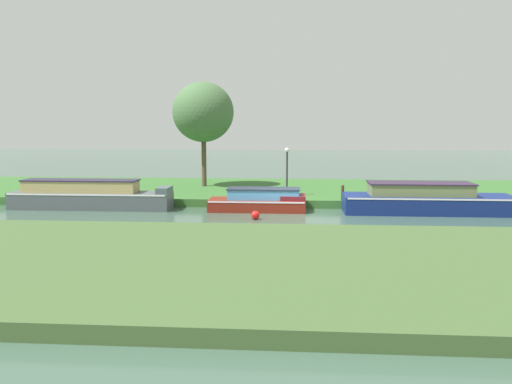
% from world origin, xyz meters
% --- Properties ---
extents(ground_plane, '(120.00, 120.00, 0.00)m').
position_xyz_m(ground_plane, '(0.00, 0.00, 0.00)').
color(ground_plane, '#3D5949').
extents(riverbank_far, '(72.00, 10.00, 0.40)m').
position_xyz_m(riverbank_far, '(0.00, 7.00, 0.20)').
color(riverbank_far, '#36662C').
rests_on(riverbank_far, ground_plane).
extents(riverbank_near, '(72.00, 10.00, 0.40)m').
position_xyz_m(riverbank_near, '(0.00, -9.00, 0.20)').
color(riverbank_near, '#405B2F').
rests_on(riverbank_near, ground_plane).
extents(maroon_barge, '(4.56, 1.59, 1.09)m').
position_xyz_m(maroon_barge, '(-1.61, 1.20, 0.48)').
color(maroon_barge, maroon).
rests_on(maroon_barge, ground_plane).
extents(navy_narrowboat, '(7.75, 2.18, 1.42)m').
position_xyz_m(navy_narrowboat, '(6.06, 1.20, 0.60)').
color(navy_narrowboat, navy).
rests_on(navy_narrowboat, ground_plane).
extents(slate_cruiser, '(7.83, 1.50, 1.43)m').
position_xyz_m(slate_cruiser, '(-9.97, 1.20, 0.63)').
color(slate_cruiser, '#4C5256').
rests_on(slate_cruiser, ground_plane).
extents(willow_tree_left, '(3.60, 3.61, 6.17)m').
position_xyz_m(willow_tree_left, '(-5.42, 7.43, 4.79)').
color(willow_tree_left, brown).
rests_on(willow_tree_left, riverbank_far).
extents(lamp_post, '(0.24, 0.24, 2.49)m').
position_xyz_m(lamp_post, '(-0.42, 3.68, 2.00)').
color(lamp_post, '#333338').
rests_on(lamp_post, riverbank_far).
extents(mooring_post_near, '(0.20, 0.20, 0.54)m').
position_xyz_m(mooring_post_near, '(-2.77, 2.30, 0.67)').
color(mooring_post_near, '#473522').
rests_on(mooring_post_near, riverbank_far).
extents(mooring_post_far, '(0.15, 0.15, 0.73)m').
position_xyz_m(mooring_post_far, '(2.33, 2.30, 0.76)').
color(mooring_post_far, '#482F23').
rests_on(mooring_post_far, riverbank_far).
extents(channel_buoy, '(0.37, 0.37, 0.37)m').
position_xyz_m(channel_buoy, '(-1.71, -1.04, 0.19)').
color(channel_buoy, red).
rests_on(channel_buoy, ground_plane).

